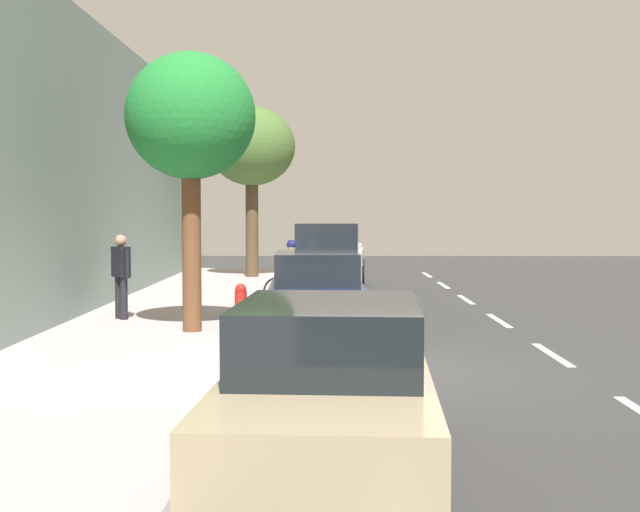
% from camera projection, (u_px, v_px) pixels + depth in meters
% --- Properties ---
extents(ground, '(61.40, 61.40, 0.00)m').
position_uv_depth(ground, '(378.00, 369.00, 12.37)').
color(ground, '#313131').
extents(sidewalk, '(3.83, 38.38, 0.17)m').
position_uv_depth(sidewalk, '(114.00, 364.00, 12.39)').
color(sidewalk, '#B39FA1').
rests_on(sidewalk, ground).
extents(curb_edge, '(0.16, 38.38, 0.17)m').
position_uv_depth(curb_edge, '(251.00, 364.00, 12.38)').
color(curb_edge, gray).
rests_on(curb_edge, ground).
extents(lane_stripe_centre, '(0.14, 35.80, 0.01)m').
position_uv_depth(lane_stripe_centre, '(552.00, 354.00, 13.64)').
color(lane_stripe_centre, white).
rests_on(lane_stripe_centre, ground).
extents(lane_stripe_bike_edge, '(0.12, 38.38, 0.01)m').
position_uv_depth(lane_stripe_bike_edge, '(352.00, 369.00, 12.38)').
color(lane_stripe_bike_edge, white).
rests_on(lane_stripe_bike_edge, ground).
extents(parked_pickup_silver_nearest, '(2.25, 5.40, 1.95)m').
position_uv_depth(parked_pickup_silver_nearest, '(329.00, 259.00, 24.71)').
color(parked_pickup_silver_nearest, '#B7BABF').
rests_on(parked_pickup_silver_nearest, ground).
extents(parked_sedan_dark_blue_second, '(1.93, 4.45, 1.52)m').
position_uv_depth(parked_sedan_dark_blue_second, '(317.00, 292.00, 16.20)').
color(parked_sedan_dark_blue_second, navy).
rests_on(parked_sedan_dark_blue_second, ground).
extents(parked_sedan_tan_mid, '(2.04, 4.50, 1.52)m').
position_uv_depth(parked_sedan_tan_mid, '(329.00, 388.00, 7.48)').
color(parked_sedan_tan_mid, tan).
rests_on(parked_sedan_tan_mid, ground).
extents(bicycle_at_curb, '(1.75, 0.48, 0.79)m').
position_uv_depth(bicycle_at_curb, '(299.00, 292.00, 20.13)').
color(bicycle_at_curb, black).
rests_on(bicycle_at_curb, ground).
extents(cyclist_with_backpack, '(0.51, 0.58, 1.61)m').
position_uv_depth(cyclist_with_backpack, '(290.00, 266.00, 20.56)').
color(cyclist_with_backpack, '#C6B284').
rests_on(cyclist_with_backpack, ground).
extents(street_tree_near_cyclist, '(2.80, 2.80, 5.47)m').
position_uv_depth(street_tree_near_cyclist, '(252.00, 148.00, 27.31)').
color(street_tree_near_cyclist, '#4D3B26').
rests_on(street_tree_near_cyclist, sidewalk).
extents(street_tree_mid_block, '(2.29, 2.29, 4.92)m').
position_uv_depth(street_tree_mid_block, '(191.00, 120.00, 14.92)').
color(street_tree_mid_block, brown).
rests_on(street_tree_mid_block, sidewalk).
extents(pedestrian_on_phone, '(0.45, 0.49, 1.67)m').
position_uv_depth(pedestrian_on_phone, '(121.00, 271.00, 16.75)').
color(pedestrian_on_phone, black).
rests_on(pedestrian_on_phone, sidewalk).
extents(fire_hydrant, '(0.22, 0.22, 0.84)m').
position_uv_depth(fire_hydrant, '(241.00, 307.00, 15.24)').
color(fire_hydrant, red).
rests_on(fire_hydrant, sidewalk).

